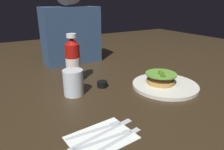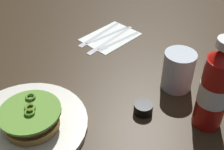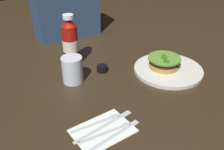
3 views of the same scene
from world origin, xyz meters
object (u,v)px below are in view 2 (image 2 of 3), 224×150
(burger_sandwich, at_px, (31,118))
(butter_knife, at_px, (98,35))
(dinner_plate, at_px, (25,126))
(spoon_utensil, at_px, (101,37))
(water_glass, at_px, (178,70))
(napkin, at_px, (111,37))
(fork_utensil, at_px, (115,42))
(condiment_cup, at_px, (143,108))
(ketchup_bottle, at_px, (215,89))
(steak_knife, at_px, (108,41))

(burger_sandwich, distance_m, butter_knife, 0.43)
(dinner_plate, relative_size, spoon_utensil, 1.59)
(water_glass, height_order, napkin, water_glass)
(dinner_plate, relative_size, napkin, 1.60)
(spoon_utensil, bearing_deg, fork_utensil, 105.37)
(condiment_cup, relative_size, spoon_utensil, 0.26)
(condiment_cup, height_order, fork_utensil, condiment_cup)
(water_glass, xyz_separation_m, spoon_utensil, (-0.01, -0.32, -0.05))
(napkin, xyz_separation_m, fork_utensil, (0.02, 0.04, 0.00))
(dinner_plate, xyz_separation_m, napkin, (-0.41, -0.17, -0.01))
(condiment_cup, bearing_deg, dinner_plate, -30.89)
(ketchup_bottle, height_order, napkin, ketchup_bottle)
(ketchup_bottle, distance_m, water_glass, 0.15)
(dinner_plate, distance_m, napkin, 0.44)
(ketchup_bottle, xyz_separation_m, condiment_cup, (0.08, -0.12, -0.09))
(butter_knife, height_order, steak_knife, same)
(water_glass, distance_m, fork_utensil, 0.27)
(water_glass, distance_m, steak_knife, 0.29)
(burger_sandwich, relative_size, water_glass, 1.30)
(fork_utensil, bearing_deg, dinner_plate, 18.84)
(ketchup_bottle, height_order, butter_knife, ketchup_bottle)
(butter_knife, relative_size, spoon_utensil, 1.12)
(burger_sandwich, height_order, spoon_utensil, burger_sandwich)
(napkin, height_order, fork_utensil, fork_utensil)
(water_glass, relative_size, condiment_cup, 2.27)
(water_glass, bearing_deg, steak_knife, -92.01)
(dinner_plate, xyz_separation_m, ketchup_bottle, (-0.32, 0.26, 0.10))
(steak_knife, bearing_deg, fork_utensil, 117.43)
(dinner_plate, distance_m, water_glass, 0.40)
(condiment_cup, height_order, spoon_utensil, condiment_cup)
(burger_sandwich, height_order, condiment_cup, burger_sandwich)
(water_glass, relative_size, butter_knife, 0.52)
(burger_sandwich, xyz_separation_m, fork_utensil, (-0.38, -0.15, -0.03))
(burger_sandwich, xyz_separation_m, ketchup_bottle, (-0.31, 0.24, 0.06))
(burger_sandwich, bearing_deg, ketchup_bottle, 141.74)
(steak_knife, bearing_deg, condiment_cup, 63.93)
(water_glass, xyz_separation_m, butter_knife, (-0.01, -0.34, -0.05))
(butter_knife, relative_size, steak_knife, 0.91)
(steak_knife, xyz_separation_m, fork_utensil, (-0.01, 0.02, 0.00))
(napkin, xyz_separation_m, steak_knife, (0.03, 0.02, 0.00))
(condiment_cup, bearing_deg, spoon_utensil, -113.37)
(condiment_cup, bearing_deg, napkin, -118.57)
(fork_utensil, bearing_deg, napkin, -111.53)
(steak_knife, bearing_deg, butter_knife, -87.02)
(ketchup_bottle, bearing_deg, condiment_cup, -54.74)
(ketchup_bottle, xyz_separation_m, napkin, (-0.09, -0.43, -0.10))
(spoon_utensil, bearing_deg, steak_knife, 96.39)
(condiment_cup, distance_m, butter_knife, 0.38)
(dinner_plate, bearing_deg, condiment_cup, 149.11)
(ketchup_bottle, bearing_deg, spoon_utensil, -97.28)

